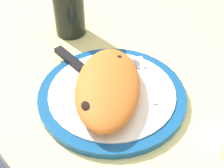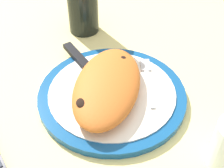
{
  "view_description": "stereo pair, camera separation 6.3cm",
  "coord_description": "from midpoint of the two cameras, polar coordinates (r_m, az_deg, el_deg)",
  "views": [
    {
      "loc": [
        -45.12,
        9.77,
        46.22
      ],
      "look_at": [
        0.0,
        0.0,
        3.85
      ],
      "focal_mm": 49.33,
      "sensor_mm": 36.0,
      "label": 1
    },
    {
      "loc": [
        -46.03,
        3.58,
        46.22
      ],
      "look_at": [
        0.0,
        0.0,
        3.85
      ],
      "focal_mm": 49.33,
      "sensor_mm": 36.0,
      "label": 2
    }
  ],
  "objects": [
    {
      "name": "plate",
      "position": [
        0.65,
        2.77,
        -2.06
      ],
      "size": [
        30.98,
        30.98,
        1.85
      ],
      "color": "navy",
      "rests_on": "ground_plane"
    },
    {
      "name": "calzone",
      "position": [
        0.62,
        2.0,
        -0.4
      ],
      "size": [
        27.0,
        19.1,
        4.67
      ],
      "color": "#C16023",
      "rests_on": "plate"
    },
    {
      "name": "ground_plane",
      "position": [
        0.66,
        2.7,
        -3.53
      ],
      "size": [
        150.0,
        150.0,
        3.0
      ],
      "primitive_type": "cube",
      "color": "#E5D684"
    },
    {
      "name": "knife",
      "position": [
        0.7,
        -3.04,
        3.98
      ],
      "size": [
        20.77,
        12.24,
        1.2
      ],
      "color": "silver",
      "rests_on": "plate"
    },
    {
      "name": "fork",
      "position": [
        0.68,
        9.19,
        1.18
      ],
      "size": [
        15.41,
        2.39,
        0.4
      ],
      "color": "silver",
      "rests_on": "plate"
    }
  ]
}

